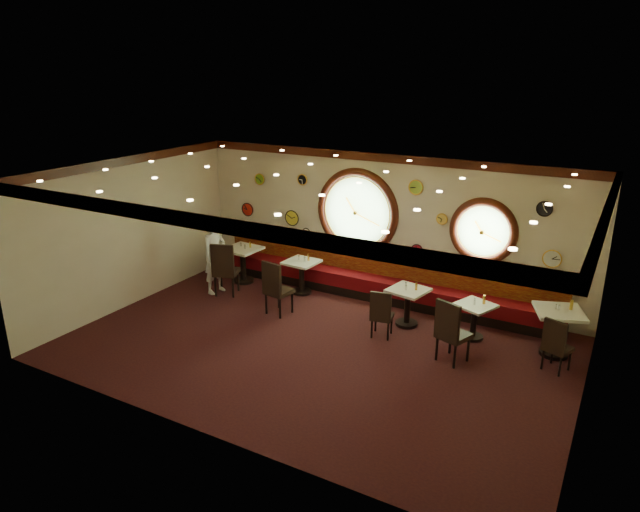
{
  "coord_description": "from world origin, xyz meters",
  "views": [
    {
      "loc": [
        4.71,
        -8.19,
        4.96
      ],
      "look_at": [
        -0.33,
        0.8,
        1.5
      ],
      "focal_mm": 32.0,
      "sensor_mm": 36.0,
      "label": 1
    }
  ],
  "objects_px": {
    "table_c": "(408,302)",
    "condiment_b_salt": "(299,258)",
    "condiment_d_bottle": "(484,299)",
    "condiment_e_pepper": "(559,307)",
    "table_e": "(557,327)",
    "condiment_a_pepper": "(245,247)",
    "chair_c": "(381,311)",
    "condiment_d_pepper": "(475,302)",
    "condiment_a_bottle": "(250,245)",
    "table_a": "(243,260)",
    "chair_e": "(556,342)",
    "condiment_d_salt": "(475,300)",
    "condiment_c_salt": "(406,285)",
    "condiment_e_salt": "(556,307)",
    "waiter": "(215,256)",
    "condiment_a_salt": "(241,244)",
    "condiment_b_bottle": "(309,257)",
    "condiment_c_pepper": "(406,288)",
    "table_d": "(474,317)",
    "chair_a": "(224,266)",
    "table_b": "(302,273)",
    "chair_b": "(275,285)",
    "condiment_c_bottle": "(416,286)",
    "chair_d": "(451,328)",
    "condiment_b_pepper": "(305,259)",
    "condiment_e_bottle": "(572,305)"
  },
  "relations": [
    {
      "from": "condiment_d_bottle",
      "to": "condiment_e_pepper",
      "type": "distance_m",
      "value": 1.31
    },
    {
      "from": "chair_c",
      "to": "condiment_d_bottle",
      "type": "distance_m",
      "value": 1.94
    },
    {
      "from": "chair_c",
      "to": "condiment_d_bottle",
      "type": "relative_size",
      "value": 3.45
    },
    {
      "from": "chair_d",
      "to": "chair_a",
      "type": "bearing_deg",
      "value": -165.76
    },
    {
      "from": "table_e",
      "to": "condiment_a_pepper",
      "type": "bearing_deg",
      "value": 178.25
    },
    {
      "from": "table_b",
      "to": "condiment_d_salt",
      "type": "distance_m",
      "value": 4.01
    },
    {
      "from": "table_c",
      "to": "condiment_d_bottle",
      "type": "relative_size",
      "value": 4.76
    },
    {
      "from": "condiment_a_salt",
      "to": "condiment_a_pepper",
      "type": "relative_size",
      "value": 0.89
    },
    {
      "from": "condiment_b_salt",
      "to": "condiment_b_bottle",
      "type": "distance_m",
      "value": 0.23
    },
    {
      "from": "chair_d",
      "to": "table_d",
      "type": "bearing_deg",
      "value": 103.97
    },
    {
      "from": "condiment_a_pepper",
      "to": "condiment_d_bottle",
      "type": "distance_m",
      "value": 5.66
    },
    {
      "from": "table_c",
      "to": "condiment_a_salt",
      "type": "distance_m",
      "value": 4.44
    },
    {
      "from": "chair_d",
      "to": "condiment_b_pepper",
      "type": "distance_m",
      "value": 4.12
    },
    {
      "from": "condiment_e_bottle",
      "to": "condiment_c_pepper",
      "type": "bearing_deg",
      "value": -173.56
    },
    {
      "from": "table_c",
      "to": "chair_b",
      "type": "xyz_separation_m",
      "value": [
        -2.56,
        -0.87,
        0.18
      ]
    },
    {
      "from": "condiment_a_bottle",
      "to": "table_e",
      "type": "bearing_deg",
      "value": -2.91
    },
    {
      "from": "condiment_b_pepper",
      "to": "condiment_e_bottle",
      "type": "distance_m",
      "value": 5.57
    },
    {
      "from": "chair_e",
      "to": "condiment_c_pepper",
      "type": "relative_size",
      "value": 6.28
    },
    {
      "from": "condiment_b_salt",
      "to": "condiment_d_salt",
      "type": "xyz_separation_m",
      "value": [
        4.08,
        -0.31,
        -0.08
      ]
    },
    {
      "from": "condiment_d_pepper",
      "to": "condiment_e_salt",
      "type": "relative_size",
      "value": 1.11
    },
    {
      "from": "condiment_d_bottle",
      "to": "condiment_e_salt",
      "type": "height_order",
      "value": "condiment_e_salt"
    },
    {
      "from": "table_c",
      "to": "condiment_b_salt",
      "type": "xyz_separation_m",
      "value": [
        -2.8,
        0.46,
        0.34
      ]
    },
    {
      "from": "condiment_d_bottle",
      "to": "table_a",
      "type": "bearing_deg",
      "value": 178.18
    },
    {
      "from": "condiment_c_salt",
      "to": "condiment_d_bottle",
      "type": "relative_size",
      "value": 0.59
    },
    {
      "from": "table_a",
      "to": "chair_c",
      "type": "bearing_deg",
      "value": -15.48
    },
    {
      "from": "chair_b",
      "to": "condiment_e_salt",
      "type": "xyz_separation_m",
      "value": [
        5.26,
        1.01,
        0.25
      ]
    },
    {
      "from": "chair_d",
      "to": "condiment_d_pepper",
      "type": "height_order",
      "value": "chair_d"
    },
    {
      "from": "condiment_a_salt",
      "to": "condiment_a_bottle",
      "type": "xyz_separation_m",
      "value": [
        0.25,
        0.03,
        0.03
      ]
    },
    {
      "from": "table_e",
      "to": "condiment_c_bottle",
      "type": "distance_m",
      "value": 2.64
    },
    {
      "from": "condiment_d_salt",
      "to": "table_c",
      "type": "bearing_deg",
      "value": -173.35
    },
    {
      "from": "condiment_c_salt",
      "to": "condiment_a_pepper",
      "type": "relative_size",
      "value": 1.05
    },
    {
      "from": "table_a",
      "to": "condiment_b_salt",
      "type": "distance_m",
      "value": 1.53
    },
    {
      "from": "chair_c",
      "to": "table_d",
      "type": "bearing_deg",
      "value": 18.08
    },
    {
      "from": "chair_e",
      "to": "condiment_e_salt",
      "type": "relative_size",
      "value": 6.75
    },
    {
      "from": "chair_b",
      "to": "condiment_c_salt",
      "type": "height_order",
      "value": "chair_b"
    },
    {
      "from": "table_a",
      "to": "chair_e",
      "type": "relative_size",
      "value": 1.43
    },
    {
      "from": "condiment_b_salt",
      "to": "condiment_a_pepper",
      "type": "relative_size",
      "value": 1.13
    },
    {
      "from": "table_b",
      "to": "condiment_b_bottle",
      "type": "bearing_deg",
      "value": 39.07
    },
    {
      "from": "table_d",
      "to": "condiment_a_bottle",
      "type": "relative_size",
      "value": 5.81
    },
    {
      "from": "table_c",
      "to": "chair_a",
      "type": "distance_m",
      "value": 4.18
    },
    {
      "from": "condiment_b_pepper",
      "to": "waiter",
      "type": "distance_m",
      "value": 2.04
    },
    {
      "from": "table_a",
      "to": "table_d",
      "type": "xyz_separation_m",
      "value": [
        5.61,
        -0.28,
        -0.1
      ]
    },
    {
      "from": "condiment_d_salt",
      "to": "condiment_a_bottle",
      "type": "bearing_deg",
      "value": 176.6
    },
    {
      "from": "condiment_c_salt",
      "to": "condiment_c_pepper",
      "type": "distance_m",
      "value": 0.17
    },
    {
      "from": "condiment_b_salt",
      "to": "condiment_c_pepper",
      "type": "height_order",
      "value": "condiment_b_salt"
    },
    {
      "from": "table_d",
      "to": "condiment_c_bottle",
      "type": "height_order",
      "value": "condiment_c_bottle"
    },
    {
      "from": "condiment_d_pepper",
      "to": "condiment_a_bottle",
      "type": "relative_size",
      "value": 0.69
    },
    {
      "from": "table_a",
      "to": "chair_e",
      "type": "distance_m",
      "value": 7.18
    },
    {
      "from": "waiter",
      "to": "table_a",
      "type": "bearing_deg",
      "value": -3.76
    },
    {
      "from": "condiment_c_salt",
      "to": "condiment_e_salt",
      "type": "distance_m",
      "value": 2.79
    }
  ]
}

